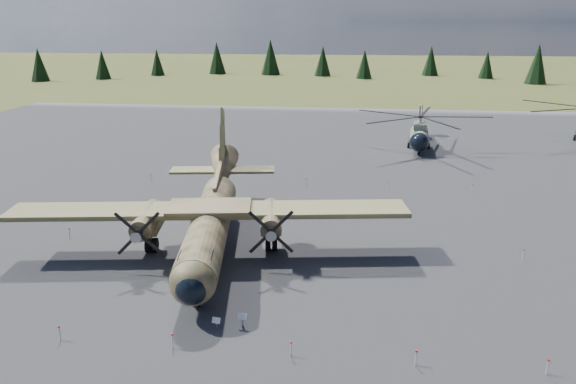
# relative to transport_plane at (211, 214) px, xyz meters

# --- Properties ---
(ground) EXTENTS (500.00, 500.00, 0.00)m
(ground) POSITION_rel_transport_plane_xyz_m (5.27, 0.53, -2.61)
(ground) COLOR #515224
(ground) RESTS_ON ground
(apron) EXTENTS (120.00, 120.00, 0.04)m
(apron) POSITION_rel_transport_plane_xyz_m (5.27, 10.53, -2.61)
(apron) COLOR #5D5E62
(apron) RESTS_ON ground
(transport_plane) EXTENTS (27.63, 24.91, 9.09)m
(transport_plane) POSITION_rel_transport_plane_xyz_m (0.00, 0.00, 0.00)
(transport_plane) COLOR #33361D
(transport_plane) RESTS_ON ground
(helicopter_near) EXTENTS (19.36, 21.68, 4.51)m
(helicopter_near) POSITION_rel_transport_plane_xyz_m (18.03, 35.03, 0.59)
(helicopter_near) COLOR gray
(helicopter_near) RESTS_ON ground
(info_placard_left) EXTENTS (0.48, 0.27, 0.72)m
(info_placard_left) POSITION_rel_transport_plane_xyz_m (3.02, -10.92, -2.14)
(info_placard_left) COLOR gray
(info_placard_left) RESTS_ON ground
(info_placard_right) EXTENTS (0.52, 0.26, 0.78)m
(info_placard_right) POSITION_rel_transport_plane_xyz_m (4.33, -10.46, -2.09)
(info_placard_right) COLOR gray
(info_placard_right) RESTS_ON ground
(barrier_fence) EXTENTS (33.12, 29.62, 0.85)m
(barrier_fence) POSITION_rel_transport_plane_xyz_m (4.81, 0.46, -2.11)
(barrier_fence) COLOR silver
(barrier_fence) RESTS_ON ground
(treeline) EXTENTS (286.53, 288.98, 10.99)m
(treeline) POSITION_rel_transport_plane_xyz_m (5.59, -6.34, 2.14)
(treeline) COLOR black
(treeline) RESTS_ON ground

